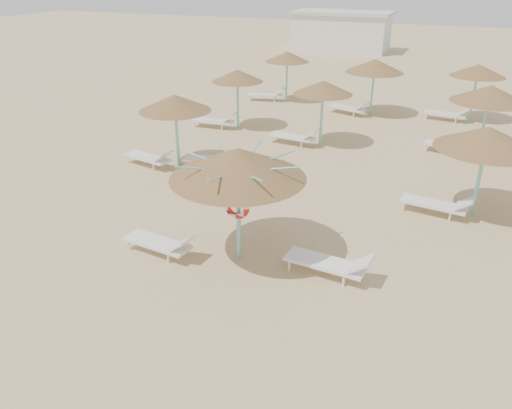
% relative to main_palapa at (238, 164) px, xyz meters
% --- Properties ---
extents(ground, '(120.00, 120.00, 0.00)m').
position_rel_main_palapa_xyz_m(ground, '(-0.20, -0.04, -2.55)').
color(ground, tan).
rests_on(ground, ground).
extents(main_palapa, '(3.27, 3.27, 2.93)m').
position_rel_main_palapa_xyz_m(main_palapa, '(0.00, 0.00, 0.00)').
color(main_palapa, '#76CCC6').
rests_on(main_palapa, ground).
extents(lounger_main_a, '(2.02, 0.82, 0.71)m').
position_rel_main_palapa_xyz_m(lounger_main_a, '(-1.87, -0.67, -2.21)').
color(lounger_main_a, white).
rests_on(lounger_main_a, ground).
extents(lounger_main_b, '(2.14, 0.82, 0.76)m').
position_rel_main_palapa_xyz_m(lounger_main_b, '(2.37, 0.05, -2.18)').
color(lounger_main_b, white).
rests_on(lounger_main_b, ground).
extents(palapa_field, '(17.33, 13.61, 2.72)m').
position_rel_main_palapa_xyz_m(palapa_field, '(1.78, 9.97, -0.23)').
color(palapa_field, '#76CCC6').
rests_on(palapa_field, ground).
extents(service_hut, '(8.40, 4.40, 3.25)m').
position_rel_main_palapa_xyz_m(service_hut, '(-6.20, 34.96, -0.90)').
color(service_hut, silver).
rests_on(service_hut, ground).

